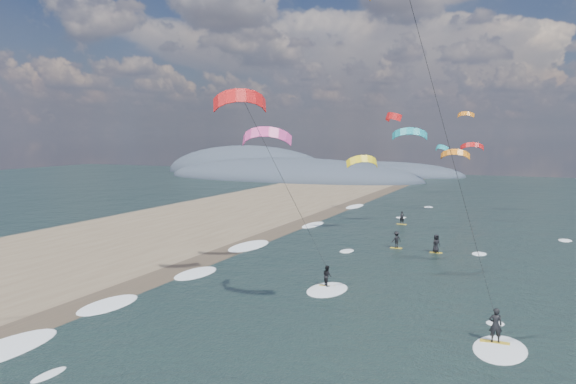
% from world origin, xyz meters
% --- Properties ---
extents(ground, '(260.00, 260.00, 0.00)m').
position_xyz_m(ground, '(0.00, 0.00, 0.00)').
color(ground, black).
rests_on(ground, ground).
extents(sand_strip, '(26.00, 240.00, 0.00)m').
position_xyz_m(sand_strip, '(-24.00, 10.00, 0.00)').
color(sand_strip, brown).
rests_on(sand_strip, ground).
extents(wet_sand_strip, '(3.00, 240.00, 0.00)m').
position_xyz_m(wet_sand_strip, '(-12.00, 10.00, 0.00)').
color(wet_sand_strip, '#382D23').
rests_on(wet_sand_strip, ground).
extents(coastal_hills, '(80.00, 41.00, 15.00)m').
position_xyz_m(coastal_hills, '(-44.84, 107.86, 0.00)').
color(coastal_hills, '#3D4756').
rests_on(coastal_hills, ground).
extents(kitesurfer_near_a, '(7.99, 8.88, 18.87)m').
position_xyz_m(kitesurfer_near_a, '(8.78, 4.10, 14.67)').
color(kitesurfer_near_a, gold).
rests_on(kitesurfer_near_a, ground).
extents(kitesurfer_near_b, '(6.85, 8.80, 14.08)m').
position_xyz_m(kitesurfer_near_b, '(-1.84, 11.50, 8.70)').
color(kitesurfer_near_b, gold).
rests_on(kitesurfer_near_b, ground).
extents(far_kitesurfers, '(7.46, 15.20, 1.68)m').
position_xyz_m(far_kitesurfers, '(2.70, 32.78, 0.81)').
color(far_kitesurfers, gold).
rests_on(far_kitesurfers, ground).
extents(bg_kite_field, '(12.08, 78.99, 7.74)m').
position_xyz_m(bg_kite_field, '(-0.44, 53.98, 10.28)').
color(bg_kite_field, red).
rests_on(bg_kite_field, ground).
extents(shoreline_surf, '(2.40, 79.40, 0.11)m').
position_xyz_m(shoreline_surf, '(-10.80, 14.75, 0.00)').
color(shoreline_surf, white).
rests_on(shoreline_surf, ground).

